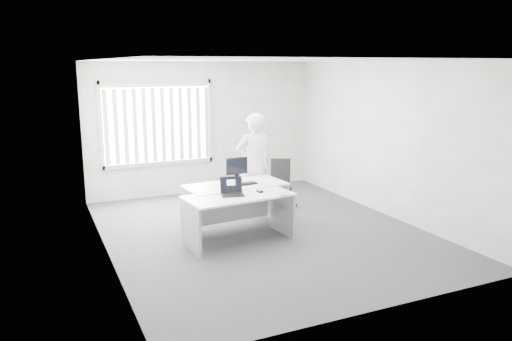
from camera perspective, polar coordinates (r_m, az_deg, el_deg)
name	(u,v)px	position (r m, az deg, el deg)	size (l,w,h in m)	color
ground	(263,232)	(8.39, 0.79, -6.99)	(6.00, 6.00, 0.00)	#585960
wall_back	(204,128)	(10.80, -6.00, 4.88)	(5.00, 0.02, 2.80)	silver
wall_front	(382,191)	(5.53, 14.18, -2.30)	(5.00, 0.02, 2.80)	silver
wall_left	(103,161)	(7.35, -17.11, 1.04)	(0.02, 6.00, 2.80)	silver
wall_right	(388,139)	(9.37, 14.82, 3.45)	(0.02, 6.00, 2.80)	silver
ceiling	(263,60)	(7.93, 0.85, 12.51)	(5.00, 6.00, 0.02)	silver
window	(158,123)	(10.47, -11.16, 5.32)	(2.32, 0.06, 1.76)	#B3B3AF
blinds	(159,125)	(10.42, -11.08, 5.12)	(2.20, 0.10, 1.50)	white
desk_near	(239,208)	(7.78, -2.00, -4.31)	(1.73, 0.94, 0.76)	white
desk_far	(236,197)	(8.42, -2.34, -3.00)	(1.74, 0.93, 0.77)	white
office_chair	(281,192)	(9.78, 2.82, -2.46)	(0.70, 0.70, 0.93)	black
person	(254,164)	(9.16, -0.24, 0.75)	(0.69, 0.45, 1.88)	silver
laptop	(232,187)	(7.66, -2.71, -1.90)	(0.34, 0.30, 0.27)	black
paper_sheet	(257,193)	(7.83, 0.06, -2.58)	(0.29, 0.21, 0.00)	silver
mouse	(260,191)	(7.87, 0.44, -2.32)	(0.07, 0.12, 0.05)	silver
booklet	(285,194)	(7.79, 3.34, -2.65)	(0.17, 0.23, 0.01)	white
keyboard	(244,184)	(8.32, -1.38, -1.57)	(0.46, 0.15, 0.02)	black
monitor	(237,169)	(8.63, -2.21, 0.19)	(0.40, 0.12, 0.40)	black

